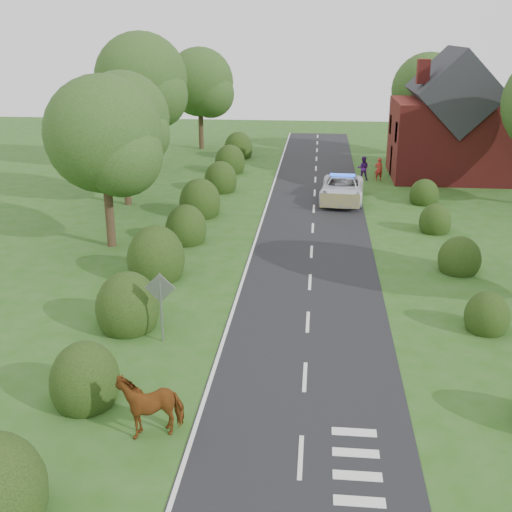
# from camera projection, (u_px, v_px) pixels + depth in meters

# --- Properties ---
(ground) EXTENTS (120.00, 120.00, 0.00)m
(ground) POSITION_uv_depth(u_px,v_px,m) (305.00, 377.00, 20.01)
(ground) COLOR #265414
(road) EXTENTS (6.00, 70.00, 0.02)m
(road) POSITION_uv_depth(u_px,v_px,m) (312.00, 234.00, 34.08)
(road) COLOR black
(road) RESTS_ON ground
(road_markings) EXTENTS (4.96, 70.00, 0.01)m
(road_markings) POSITION_uv_depth(u_px,v_px,m) (280.00, 245.00, 32.28)
(road_markings) COLOR white
(road_markings) RESTS_ON road
(hedgerow_left) EXTENTS (2.75, 50.41, 3.00)m
(hedgerow_left) POSITION_uv_depth(u_px,v_px,m) (178.00, 235.00, 31.34)
(hedgerow_left) COLOR black
(hedgerow_left) RESTS_ON ground
(hedgerow_right) EXTENTS (2.10, 45.78, 2.10)m
(hedgerow_right) POSITION_uv_depth(u_px,v_px,m) (454.00, 251.00, 29.73)
(hedgerow_right) COLOR black
(hedgerow_right) RESTS_ON ground
(tree_left_a) EXTENTS (5.74, 5.60, 8.38)m
(tree_left_a) POSITION_uv_depth(u_px,v_px,m) (108.00, 140.00, 30.26)
(tree_left_a) COLOR #332316
(tree_left_a) RESTS_ON ground
(tree_left_b) EXTENTS (5.74, 5.60, 8.07)m
(tree_left_b) POSITION_uv_depth(u_px,v_px,m) (126.00, 123.00, 38.00)
(tree_left_b) COLOR #332316
(tree_left_b) RESTS_ON ground
(tree_left_c) EXTENTS (6.97, 6.80, 10.22)m
(tree_left_c) POSITION_uv_depth(u_px,v_px,m) (145.00, 83.00, 46.99)
(tree_left_c) COLOR #332316
(tree_left_c) RESTS_ON ground
(tree_left_d) EXTENTS (6.15, 6.00, 8.89)m
(tree_left_d) POSITION_uv_depth(u_px,v_px,m) (202.00, 85.00, 56.46)
(tree_left_d) COLOR #332316
(tree_left_d) RESTS_ON ground
(tree_right_c) EXTENTS (6.15, 6.00, 8.58)m
(tree_right_c) POSITION_uv_depth(u_px,v_px,m) (431.00, 93.00, 52.87)
(tree_right_c) COLOR #332316
(tree_right_c) RESTS_ON ground
(road_sign) EXTENTS (1.06, 0.08, 2.53)m
(road_sign) POSITION_uv_depth(u_px,v_px,m) (161.00, 297.00, 21.80)
(road_sign) COLOR gray
(road_sign) RESTS_ON ground
(house) EXTENTS (8.00, 7.40, 9.17)m
(house) POSITION_uv_depth(u_px,v_px,m) (450.00, 125.00, 46.00)
(house) COLOR maroon
(house) RESTS_ON ground
(cow) EXTENTS (2.27, 1.81, 1.43)m
(cow) POSITION_uv_depth(u_px,v_px,m) (151.00, 406.00, 17.19)
(cow) COLOR #5D310D
(cow) RESTS_ON ground
(police_van) EXTENTS (3.00, 5.88, 1.72)m
(police_van) POSITION_uv_depth(u_px,v_px,m) (342.00, 189.00, 40.39)
(police_van) COLOR silver
(police_van) RESTS_ON ground
(pedestrian_red) EXTENTS (0.66, 0.50, 1.63)m
(pedestrian_red) POSITION_uv_depth(u_px,v_px,m) (379.00, 169.00, 45.84)
(pedestrian_red) COLOR #B72D24
(pedestrian_red) RESTS_ON ground
(pedestrian_purple) EXTENTS (0.88, 0.72, 1.69)m
(pedestrian_purple) POSITION_uv_depth(u_px,v_px,m) (363.00, 168.00, 46.07)
(pedestrian_purple) COLOR #491770
(pedestrian_purple) RESTS_ON ground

